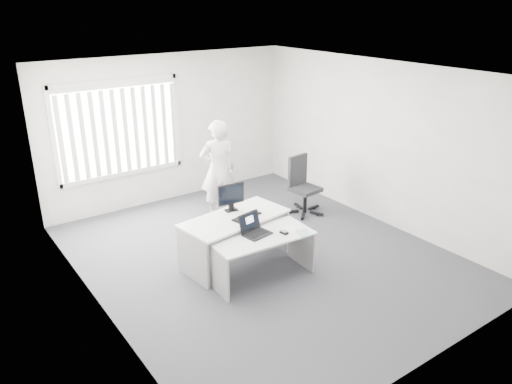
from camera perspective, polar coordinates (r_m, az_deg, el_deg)
ground at (r=7.80m, az=0.70°, el=-7.28°), size 6.00×6.00×0.00m
wall_back at (r=9.72m, az=-9.83°, el=7.14°), size 5.00×0.02×2.80m
wall_front at (r=5.31m, az=20.35°, el=-6.25°), size 5.00×0.02×2.80m
wall_left at (r=6.19m, az=-18.28°, el=-2.00°), size 0.02×6.00×2.80m
wall_right at (r=8.88m, az=13.95°, el=5.46°), size 0.02×6.00×2.80m
ceiling at (r=6.91m, az=0.81°, el=13.54°), size 5.00×6.00×0.02m
window at (r=9.27m, az=-15.36°, el=6.96°), size 2.32×0.06×1.76m
blinds at (r=9.22m, az=-15.21°, el=6.71°), size 2.20×0.10×1.50m
desk_near at (r=7.02m, az=0.60°, el=-6.35°), size 1.49×0.76×0.66m
desk_far at (r=7.42m, az=-2.42°, el=-4.31°), size 1.70×0.97×0.73m
office_chair at (r=9.23m, az=5.41°, el=-0.39°), size 0.67×0.67×1.07m
person at (r=8.83m, az=-4.35°, el=2.55°), size 0.75×0.59×1.80m
laptop at (r=6.89m, az=0.16°, el=-3.87°), size 0.42×0.38×0.29m
paper_sheet at (r=7.09m, az=3.49°, el=-4.41°), size 0.28×0.21×0.00m
mouse at (r=6.99m, az=3.23°, el=-4.58°), size 0.09×0.13×0.05m
booklet at (r=7.03m, az=5.57°, el=-4.66°), size 0.20×0.25×0.01m
keyboard at (r=7.31m, az=-1.06°, el=-2.82°), size 0.51×0.26×0.02m
monitor at (r=7.47m, az=-2.87°, el=-0.61°), size 0.44×0.17×0.43m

